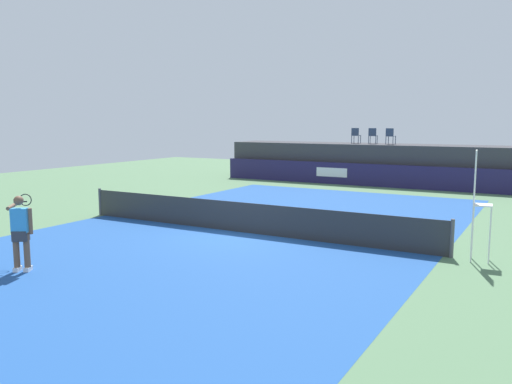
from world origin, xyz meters
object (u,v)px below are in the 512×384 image
at_px(spectator_chair_center, 390,135).
at_px(net_post_near, 100,202).
at_px(spectator_chair_far_left, 356,135).
at_px(net_post_far, 452,238).
at_px(tennis_player, 21,230).
at_px(spectator_chair_left, 373,135).
at_px(umpire_chair, 478,198).
at_px(tennis_ball, 139,218).

relative_size(spectator_chair_center, net_post_near, 0.89).
distance_m(spectator_chair_far_left, net_post_far, 17.47).
height_order(spectator_chair_far_left, spectator_chair_center, same).
xyz_separation_m(net_post_far, tennis_player, (-8.48, -6.18, 0.46)).
bearing_deg(spectator_chair_left, net_post_near, -109.80).
bearing_deg(net_post_near, umpire_chair, -0.04).
height_order(umpire_chair, net_post_far, umpire_chair).
xyz_separation_m(spectator_chair_left, umpire_chair, (7.42, -15.40, -1.11)).
height_order(net_post_far, tennis_ball, net_post_far).
xyz_separation_m(net_post_near, net_post_far, (12.40, 0.00, 0.00)).
relative_size(net_post_far, tennis_ball, 14.71).
bearing_deg(tennis_ball, spectator_chair_center, 71.92).
bearing_deg(tennis_ball, spectator_chair_far_left, 79.79).
bearing_deg(spectator_chair_far_left, umpire_chair, -61.36).
relative_size(umpire_chair, net_post_far, 2.76).
xyz_separation_m(spectator_chair_left, net_post_near, (-5.54, -15.39, -2.19)).
height_order(net_post_near, net_post_far, same).
xyz_separation_m(spectator_chair_left, tennis_ball, (-3.77, -15.26, -2.66)).
bearing_deg(net_post_far, spectator_chair_far_left, 117.02).
bearing_deg(umpire_chair, tennis_player, -145.70).
distance_m(spectator_chair_far_left, umpire_chair, 17.64).
bearing_deg(tennis_player, spectator_chair_far_left, 88.40).
bearing_deg(tennis_ball, net_post_near, -175.72).
xyz_separation_m(net_post_near, tennis_ball, (1.77, 0.13, -0.46)).
bearing_deg(spectator_chair_left, spectator_chair_center, -17.13).
xyz_separation_m(net_post_near, tennis_player, (3.92, -6.18, 0.46)).
relative_size(spectator_chair_far_left, spectator_chair_center, 1.00).
bearing_deg(spectator_chair_left, tennis_player, -94.30).
distance_m(spectator_chair_center, tennis_player, 21.48).
distance_m(spectator_chair_far_left, spectator_chair_left, 1.02).
bearing_deg(umpire_chair, spectator_chair_left, 115.73).
bearing_deg(tennis_player, umpire_chair, 34.30).
xyz_separation_m(spectator_chair_left, tennis_player, (-1.62, -21.57, -1.73)).
bearing_deg(tennis_player, spectator_chair_left, 85.70).
height_order(net_post_near, tennis_ball, net_post_near).
xyz_separation_m(umpire_chair, net_post_near, (-12.96, 0.01, -1.09)).
bearing_deg(tennis_player, tennis_ball, 108.85).
distance_m(spectator_chair_left, spectator_chair_center, 1.15).
height_order(umpire_chair, net_post_near, umpire_chair).
bearing_deg(spectator_chair_far_left, spectator_chair_center, -10.40).
height_order(spectator_chair_left, tennis_ball, spectator_chair_left).
relative_size(spectator_chair_left, spectator_chair_center, 1.00).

